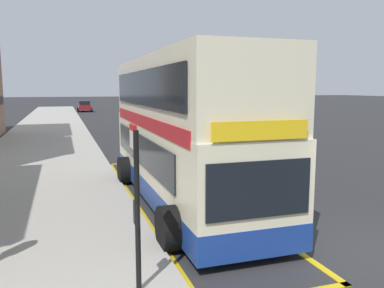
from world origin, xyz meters
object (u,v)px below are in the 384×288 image
(parked_car_maroon_far, at_px, (84,106))
(parked_car_grey_distant, at_px, (137,107))
(bus_stop_sign, at_px, (136,195))
(parked_car_teal_kerbside, at_px, (148,113))
(double_decker_bus, at_px, (182,135))

(parked_car_maroon_far, xyz_separation_m, parked_car_grey_distant, (7.26, -4.01, 0.00))
(bus_stop_sign, distance_m, parked_car_teal_kerbside, 36.83)
(double_decker_bus, relative_size, bus_stop_sign, 3.65)
(double_decker_bus, xyz_separation_m, parked_car_grey_distant, (7.01, 45.89, -1.26))
(double_decker_bus, relative_size, parked_car_teal_kerbside, 2.40)
(double_decker_bus, distance_m, bus_stop_sign, 5.77)
(double_decker_bus, bearing_deg, parked_car_teal_kerbside, 79.96)
(double_decker_bus, distance_m, parked_car_teal_kerbside, 31.23)
(parked_car_grey_distant, bearing_deg, parked_car_maroon_far, -27.47)
(parked_car_maroon_far, bearing_deg, parked_car_grey_distant, -29.34)
(parked_car_grey_distant, bearing_deg, parked_car_teal_kerbside, 85.53)
(double_decker_bus, bearing_deg, parked_car_maroon_far, 90.29)
(double_decker_bus, bearing_deg, bus_stop_sign, -114.30)
(parked_car_grey_distant, bearing_deg, double_decker_bus, 82.76)
(parked_car_grey_distant, distance_m, parked_car_teal_kerbside, 15.25)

